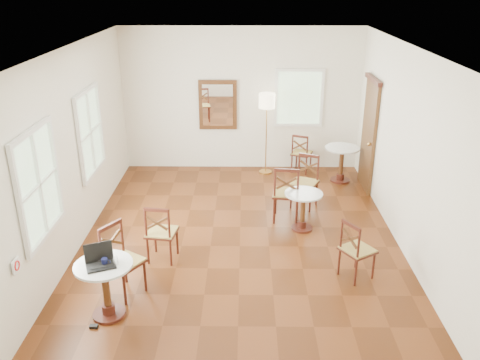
% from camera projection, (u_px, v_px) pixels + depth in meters
% --- Properties ---
extents(ground, '(7.00, 7.00, 0.00)m').
position_uv_depth(ground, '(240.00, 246.00, 7.83)').
color(ground, '#5A290F').
rests_on(ground, ground).
extents(room_shell, '(5.02, 7.02, 3.01)m').
position_uv_depth(room_shell, '(236.00, 125.00, 7.36)').
color(room_shell, white).
rests_on(room_shell, ground).
extents(cafe_table_near, '(0.70, 0.70, 0.74)m').
position_uv_depth(cafe_table_near, '(106.00, 284.00, 6.07)').
color(cafe_table_near, '#461B11').
rests_on(cafe_table_near, ground).
extents(cafe_table_mid, '(0.62, 0.62, 0.66)m').
position_uv_depth(cafe_table_mid, '(303.00, 207.00, 8.21)').
color(cafe_table_mid, '#461B11').
rests_on(cafe_table_mid, ground).
extents(cafe_table_back, '(0.69, 0.69, 0.73)m').
position_uv_depth(cafe_table_back, '(341.00, 160.00, 10.13)').
color(cafe_table_back, '#461B11').
rests_on(cafe_table_back, ground).
extents(chair_near_a, '(0.48, 0.48, 0.91)m').
position_uv_depth(chair_near_a, '(161.00, 232.00, 7.30)').
color(chair_near_a, '#461B11').
rests_on(chair_near_a, ground).
extents(chair_near_b, '(0.63, 0.63, 0.98)m').
position_uv_depth(chair_near_b, '(122.00, 261.00, 6.52)').
color(chair_near_b, '#461B11').
rests_on(chair_near_b, ground).
extents(chair_mid_a, '(0.52, 0.52, 1.01)m').
position_uv_depth(chair_mid_a, '(286.00, 193.00, 8.49)').
color(chair_mid_a, '#461B11').
rests_on(chair_mid_a, ground).
extents(chair_mid_b, '(0.56, 0.56, 0.88)m').
position_uv_depth(chair_mid_b, '(356.00, 250.00, 6.88)').
color(chair_mid_b, '#461B11').
rests_on(chair_mid_b, ground).
extents(chair_back_a, '(0.52, 0.52, 0.85)m').
position_uv_depth(chair_back_a, '(301.00, 153.00, 10.63)').
color(chair_back_a, '#461B11').
rests_on(chair_back_a, ground).
extents(chair_back_b, '(0.59, 0.59, 0.95)m').
position_uv_depth(chair_back_b, '(305.00, 182.00, 9.02)').
color(chair_back_b, '#461B11').
rests_on(chair_back_b, ground).
extents(floor_lamp, '(0.33, 0.33, 1.71)m').
position_uv_depth(floor_lamp, '(267.00, 106.00, 10.18)').
color(floor_lamp, '#BF8C3F').
rests_on(floor_lamp, ground).
extents(laptop, '(0.42, 0.39, 0.24)m').
position_uv_depth(laptop, '(100.00, 260.00, 5.94)').
color(laptop, black).
rests_on(laptop, cafe_table_near).
extents(mouse, '(0.11, 0.09, 0.04)m').
position_uv_depth(mouse, '(101.00, 261.00, 6.00)').
color(mouse, black).
rests_on(mouse, cafe_table_near).
extents(navy_mug, '(0.11, 0.07, 0.09)m').
position_uv_depth(navy_mug, '(105.00, 262.00, 5.94)').
color(navy_mug, black).
rests_on(navy_mug, cafe_table_near).
extents(water_glass, '(0.06, 0.06, 0.10)m').
position_uv_depth(water_glass, '(116.00, 261.00, 5.94)').
color(water_glass, white).
rests_on(water_glass, cafe_table_near).
extents(power_adapter, '(0.10, 0.06, 0.04)m').
position_uv_depth(power_adapter, '(94.00, 327.00, 6.02)').
color(power_adapter, black).
rests_on(power_adapter, ground).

